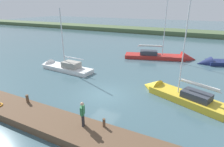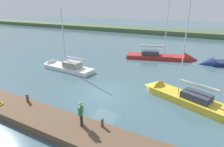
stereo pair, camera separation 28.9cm
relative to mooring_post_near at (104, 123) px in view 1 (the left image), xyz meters
name	(u,v)px [view 1 (the left image)]	position (x,y,z in m)	size (l,w,h in m)	color
ground_plane	(104,95)	(2.75, -4.82, -0.85)	(200.00, 200.00, 0.00)	#42606B
far_shoreline	(176,34)	(2.75, -47.15, -0.85)	(180.00, 8.00, 2.40)	#4C603D
dock_pier	(61,126)	(2.75, 0.88, -0.56)	(27.47, 2.53, 0.57)	brown
mooring_post_near	(104,123)	(0.00, 0.00, 0.00)	(0.18, 0.18, 0.56)	brown
mooring_post_far	(27,99)	(6.87, 0.00, 0.04)	(0.22, 0.22, 0.64)	brown
sailboat_far_left	(61,68)	(11.32, -8.77, -0.71)	(8.34, 2.45, 8.43)	white
sailboat_far_right	(175,95)	(-3.20, -7.26, -0.62)	(7.93, 4.55, 9.33)	gold
sailboat_behind_pier	(165,58)	(0.28, -19.83, -0.69)	(10.84, 5.29, 12.76)	#B22823
person_on_dock	(83,112)	(1.23, 0.49, 0.67)	(0.38, 0.59, 1.66)	#28282D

